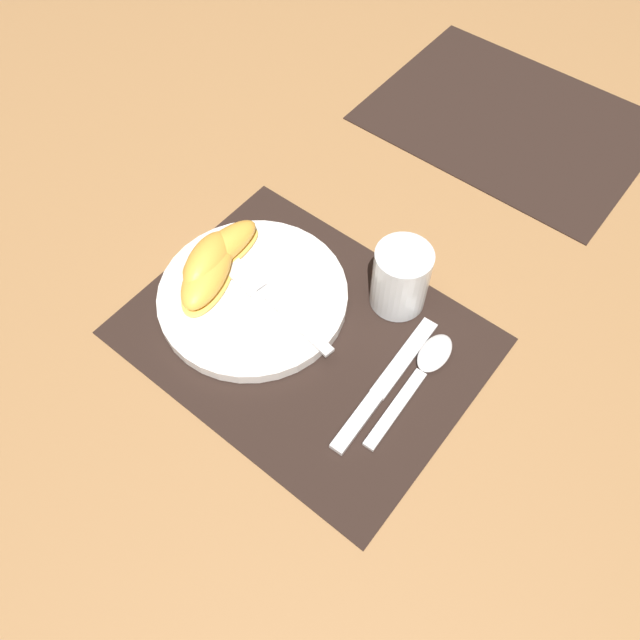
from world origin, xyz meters
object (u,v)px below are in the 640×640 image
(citrus_wedge_1, at_px, (207,262))
(citrus_wedge_0, at_px, (220,250))
(fork, at_px, (263,295))
(spoon, at_px, (425,367))
(juice_glass, at_px, (400,281))
(knife, at_px, (384,386))
(citrus_wedge_2, at_px, (207,274))
(plate, at_px, (254,295))

(citrus_wedge_1, bearing_deg, citrus_wedge_0, 96.05)
(fork, relative_size, citrus_wedge_1, 1.89)
(spoon, height_order, fork, fork)
(juice_glass, bearing_deg, knife, -62.28)
(fork, bearing_deg, juice_glass, 40.91)
(knife, distance_m, citrus_wedge_2, 0.25)
(knife, xyz_separation_m, citrus_wedge_2, (-0.25, -0.02, 0.03))
(fork, height_order, citrus_wedge_1, citrus_wedge_1)
(fork, relative_size, citrus_wedge_0, 1.60)
(knife, height_order, citrus_wedge_1, citrus_wedge_1)
(fork, bearing_deg, plate, -170.39)
(knife, bearing_deg, plate, -179.71)
(juice_glass, bearing_deg, citrus_wedge_2, -145.42)
(plate, bearing_deg, spoon, 12.53)
(citrus_wedge_0, distance_m, citrus_wedge_1, 0.03)
(spoon, relative_size, citrus_wedge_0, 1.37)
(plate, relative_size, juice_glass, 2.65)
(knife, distance_m, spoon, 0.05)
(citrus_wedge_1, height_order, citrus_wedge_2, citrus_wedge_1)
(spoon, distance_m, citrus_wedge_0, 0.29)
(juice_glass, xyz_separation_m, citrus_wedge_1, (-0.20, -0.12, -0.00))
(juice_glass, relative_size, citrus_wedge_0, 0.70)
(citrus_wedge_0, xyz_separation_m, citrus_wedge_1, (0.00, -0.03, 0.00))
(plate, height_order, juice_glass, juice_glass)
(juice_glass, height_order, citrus_wedge_0, juice_glass)
(citrus_wedge_2, bearing_deg, citrus_wedge_1, 131.85)
(citrus_wedge_1, bearing_deg, knife, 2.55)
(spoon, relative_size, citrus_wedge_2, 1.35)
(fork, distance_m, citrus_wedge_0, 0.08)
(knife, relative_size, citrus_wedge_2, 1.59)
(knife, distance_m, fork, 0.18)
(juice_glass, distance_m, citrus_wedge_1, 0.24)
(citrus_wedge_0, bearing_deg, citrus_wedge_1, -83.95)
(fork, distance_m, citrus_wedge_2, 0.07)
(plate, relative_size, knife, 1.16)
(plate, xyz_separation_m, juice_glass, (0.14, 0.11, 0.03))
(plate, bearing_deg, knife, 0.29)
(plate, distance_m, knife, 0.20)
(spoon, height_order, citrus_wedge_1, citrus_wedge_1)
(citrus_wedge_0, bearing_deg, spoon, 6.83)
(citrus_wedge_1, bearing_deg, spoon, 11.83)
(citrus_wedge_1, distance_m, citrus_wedge_2, 0.02)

